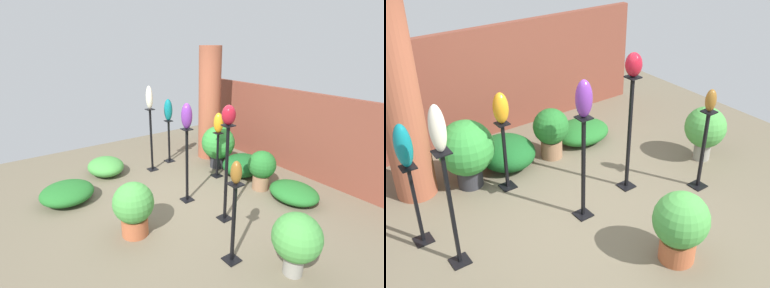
# 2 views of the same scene
# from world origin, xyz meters

# --- Properties ---
(ground_plane) EXTENTS (8.00, 8.00, 0.00)m
(ground_plane) POSITION_xyz_m (0.00, 0.00, 0.00)
(ground_plane) COLOR #6B604C
(brick_wall_back) EXTENTS (5.60, 0.12, 1.75)m
(brick_wall_back) POSITION_xyz_m (0.00, 2.76, 0.88)
(brick_wall_back) COLOR brown
(brick_wall_back) RESTS_ON ground
(brick_pillar) EXTENTS (0.52, 0.52, 2.62)m
(brick_pillar) POSITION_xyz_m (-1.59, 1.80, 1.31)
(brick_pillar) COLOR #9E5138
(brick_pillar) RESTS_ON ground
(pedestal_violet) EXTENTS (0.20, 0.20, 1.34)m
(pedestal_violet) POSITION_xyz_m (-0.11, 0.13, 0.62)
(pedestal_violet) COLOR black
(pedestal_violet) RESTS_ON ground
(pedestal_ruby) EXTENTS (0.20, 0.20, 1.57)m
(pedestal_ruby) POSITION_xyz_m (0.73, 0.28, 0.73)
(pedestal_ruby) COLOR black
(pedestal_ruby) RESTS_ON ground
(pedestal_amber) EXTENTS (0.20, 0.20, 0.96)m
(pedestal_amber) POSITION_xyz_m (-0.57, 1.21, 0.44)
(pedestal_amber) COLOR black
(pedestal_amber) RESTS_ON ground
(pedestal_ivory) EXTENTS (0.20, 0.20, 1.37)m
(pedestal_ivory) POSITION_xyz_m (-1.66, 0.27, 0.63)
(pedestal_ivory) COLOR black
(pedestal_ivory) RESTS_ON ground
(pedestal_bronze) EXTENTS (0.20, 0.20, 1.12)m
(pedestal_bronze) POSITION_xyz_m (1.51, -0.29, 0.51)
(pedestal_bronze) COLOR black
(pedestal_bronze) RESTS_ON ground
(pedestal_teal) EXTENTS (0.20, 0.20, 1.00)m
(pedestal_teal) POSITION_xyz_m (-1.86, 0.83, 0.45)
(pedestal_teal) COLOR black
(pedestal_teal) RESTS_ON ground
(art_vase_violet) EXTENTS (0.19, 0.19, 0.43)m
(art_vase_violet) POSITION_xyz_m (-0.11, 0.13, 1.56)
(art_vase_violet) COLOR #6B2D8C
(art_vase_violet) RESTS_ON pedestal_violet
(art_vase_ruby) EXTENTS (0.20, 0.20, 0.29)m
(art_vase_ruby) POSITION_xyz_m (0.73, 0.28, 1.72)
(art_vase_ruby) COLOR maroon
(art_vase_ruby) RESTS_ON pedestal_ruby
(art_vase_amber) EXTENTS (0.20, 0.20, 0.41)m
(art_vase_amber) POSITION_xyz_m (-0.57, 1.21, 1.17)
(art_vase_amber) COLOR orange
(art_vase_amber) RESTS_ON pedestal_amber
(art_vase_ivory) EXTENTS (0.15, 0.14, 0.48)m
(art_vase_ivory) POSITION_xyz_m (-1.66, 0.27, 1.61)
(art_vase_ivory) COLOR beige
(art_vase_ivory) RESTS_ON pedestal_ivory
(art_vase_bronze) EXTENTS (0.14, 0.13, 0.29)m
(art_vase_bronze) POSITION_xyz_m (1.51, -0.29, 1.26)
(art_vase_bronze) COLOR brown
(art_vase_bronze) RESTS_ON pedestal_bronze
(art_vase_teal) EXTENTS (0.18, 0.19, 0.49)m
(art_vase_teal) POSITION_xyz_m (-1.86, 0.83, 1.24)
(art_vase_teal) COLOR #0F727A
(art_vase_teal) RESTS_ON pedestal_teal
(potted_plant_back_center) EXTENTS (0.60, 0.60, 0.83)m
(potted_plant_back_center) POSITION_xyz_m (0.26, -1.07, 0.46)
(potted_plant_back_center) COLOR #B25B38
(potted_plant_back_center) RESTS_ON ground
(potted_plant_front_left) EXTENTS (0.74, 0.74, 0.95)m
(potted_plant_front_left) POSITION_xyz_m (-0.95, 1.55, 0.55)
(potted_plant_front_left) COLOR #2D2D33
(potted_plant_front_left) RESTS_ON ground
(potted_plant_near_pillar) EXTENTS (0.53, 0.53, 0.77)m
(potted_plant_near_pillar) POSITION_xyz_m (0.36, 1.53, 0.45)
(potted_plant_near_pillar) COLOR #936B4C
(potted_plant_near_pillar) RESTS_ON ground
(potted_plant_mid_left) EXTENTS (0.60, 0.60, 0.82)m
(potted_plant_mid_left) POSITION_xyz_m (2.12, 0.17, 0.50)
(potted_plant_mid_left) COLOR gray
(potted_plant_mid_left) RESTS_ON ground
(foliage_bed_east) EXTENTS (0.87, 0.73, 0.35)m
(foliage_bed_east) POSITION_xyz_m (-2.03, -0.65, 0.18)
(foliage_bed_east) COLOR #479942
(foliage_bed_east) RESTS_ON ground
(foliage_bed_west) EXTENTS (0.91, 0.74, 0.32)m
(foliage_bed_west) POSITION_xyz_m (1.01, 1.66, 0.16)
(foliage_bed_west) COLOR #236B28
(foliage_bed_west) RESTS_ON ground
(foliage_bed_center) EXTENTS (0.80, 0.88, 0.44)m
(foliage_bed_center) POSITION_xyz_m (-0.30, 1.69, 0.22)
(foliage_bed_center) COLOR #195923
(foliage_bed_center) RESTS_ON ground
(foliage_bed_rear) EXTENTS (0.87, 0.92, 0.34)m
(foliage_bed_rear) POSITION_xyz_m (-1.31, -1.63, 0.17)
(foliage_bed_rear) COLOR #236B28
(foliage_bed_rear) RESTS_ON ground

